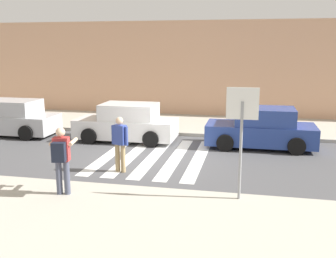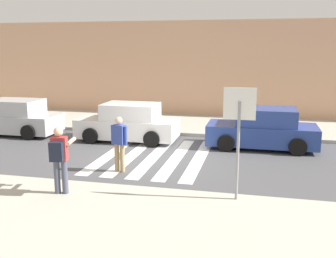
{
  "view_description": "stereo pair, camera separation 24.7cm",
  "coord_description": "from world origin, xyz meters",
  "px_view_note": "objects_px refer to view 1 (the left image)",
  "views": [
    {
      "loc": [
        3.29,
        -12.85,
        3.81
      ],
      "look_at": [
        0.6,
        -0.2,
        1.1
      ],
      "focal_mm": 42.0,
      "sensor_mm": 36.0,
      "label": 1
    },
    {
      "loc": [
        3.53,
        -12.79,
        3.81
      ],
      "look_at": [
        0.6,
        -0.2,
        1.1
      ],
      "focal_mm": 42.0,
      "sensor_mm": 36.0,
      "label": 2
    }
  ],
  "objects_px": {
    "photographer_with_backpack": "(61,155)",
    "pedestrian_crossing": "(120,141)",
    "parked_car_blue": "(261,129)",
    "stop_sign": "(242,119)",
    "parked_car_silver": "(11,119)",
    "parked_car_white": "(127,123)"
  },
  "relations": [
    {
      "from": "parked_car_silver",
      "to": "stop_sign",
      "type": "bearing_deg",
      "value": -30.05
    },
    {
      "from": "photographer_with_backpack",
      "to": "parked_car_white",
      "type": "relative_size",
      "value": 0.42
    },
    {
      "from": "pedestrian_crossing",
      "to": "parked_car_silver",
      "type": "bearing_deg",
      "value": 147.93
    },
    {
      "from": "pedestrian_crossing",
      "to": "parked_car_silver",
      "type": "relative_size",
      "value": 0.42
    },
    {
      "from": "parked_car_silver",
      "to": "parked_car_blue",
      "type": "distance_m",
      "value": 10.72
    },
    {
      "from": "parked_car_silver",
      "to": "parked_car_white",
      "type": "relative_size",
      "value": 1.0
    },
    {
      "from": "parked_car_blue",
      "to": "parked_car_silver",
      "type": "bearing_deg",
      "value": -180.0
    },
    {
      "from": "stop_sign",
      "to": "parked_car_blue",
      "type": "height_order",
      "value": "stop_sign"
    },
    {
      "from": "parked_car_blue",
      "to": "stop_sign",
      "type": "bearing_deg",
      "value": -96.17
    },
    {
      "from": "parked_car_white",
      "to": "stop_sign",
      "type": "bearing_deg",
      "value": -50.78
    },
    {
      "from": "parked_car_white",
      "to": "parked_car_blue",
      "type": "distance_m",
      "value": 5.39
    },
    {
      "from": "pedestrian_crossing",
      "to": "parked_car_blue",
      "type": "height_order",
      "value": "pedestrian_crossing"
    },
    {
      "from": "photographer_with_backpack",
      "to": "parked_car_blue",
      "type": "bearing_deg",
      "value": 52.39
    },
    {
      "from": "parked_car_silver",
      "to": "parked_car_blue",
      "type": "xyz_separation_m",
      "value": [
        10.72,
        0.0,
        0.0
      ]
    },
    {
      "from": "parked_car_white",
      "to": "parked_car_silver",
      "type": "bearing_deg",
      "value": -180.0
    },
    {
      "from": "photographer_with_backpack",
      "to": "pedestrian_crossing",
      "type": "xyz_separation_m",
      "value": [
        0.68,
        2.48,
        -0.19
      ]
    },
    {
      "from": "photographer_with_backpack",
      "to": "pedestrian_crossing",
      "type": "height_order",
      "value": "photographer_with_backpack"
    },
    {
      "from": "pedestrian_crossing",
      "to": "parked_car_blue",
      "type": "bearing_deg",
      "value": 42.86
    },
    {
      "from": "photographer_with_backpack",
      "to": "parked_car_blue",
      "type": "xyz_separation_m",
      "value": [
        5.0,
        6.49,
        -0.44
      ]
    },
    {
      "from": "parked_car_blue",
      "to": "parked_car_white",
      "type": "bearing_deg",
      "value": 180.0
    },
    {
      "from": "stop_sign",
      "to": "photographer_with_backpack",
      "type": "height_order",
      "value": "stop_sign"
    },
    {
      "from": "parked_car_silver",
      "to": "parked_car_white",
      "type": "xyz_separation_m",
      "value": [
        5.33,
        0.0,
        0.0
      ]
    }
  ]
}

